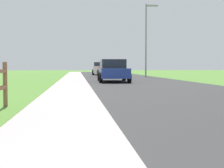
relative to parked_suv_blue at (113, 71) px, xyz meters
name	(u,v)px	position (x,y,z in m)	size (l,w,h in m)	color
ground_plane	(86,80)	(-1.75, 3.56, -0.75)	(120.00, 120.00, 0.00)	#4C792F
road_asphalt	(126,78)	(1.75, 5.56, -0.75)	(7.00, 66.00, 0.01)	#2D2D2D
curb_concrete	(49,79)	(-4.75, 5.56, -0.75)	(6.00, 66.00, 0.01)	#B39C9B
grass_verge	(30,79)	(-6.25, 5.56, -0.74)	(5.00, 66.00, 0.00)	#4C792F
parked_suv_blue	(113,71)	(0.00, 0.00, 0.00)	(2.14, 4.87, 1.50)	navy
parked_car_red	(109,69)	(0.61, 8.71, 0.02)	(2.09, 4.67, 1.54)	maroon
parked_car_white	(101,68)	(0.47, 17.63, 0.03)	(2.22, 4.90, 1.53)	white
street_lamp	(147,34)	(4.13, 8.23, 3.28)	(1.17, 0.20, 6.84)	gray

